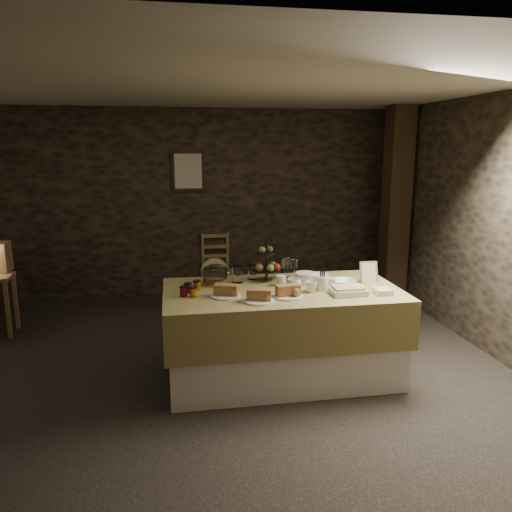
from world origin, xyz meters
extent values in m
cube|color=black|center=(0.00, 0.00, 0.00)|extent=(5.50, 5.00, 0.01)
cube|color=black|center=(0.00, 2.50, 1.30)|extent=(5.50, 0.02, 2.60)
cube|color=black|center=(0.00, -2.50, 1.30)|extent=(5.50, 0.02, 2.60)
cube|color=black|center=(2.75, 0.00, 1.30)|extent=(0.02, 5.00, 2.60)
cube|color=beige|center=(0.00, 0.00, 2.60)|extent=(5.50, 5.00, 0.01)
cube|color=silver|center=(0.55, -0.33, 0.39)|extent=(2.03, 1.04, 0.79)
cube|color=olive|center=(0.55, -0.33, 0.62)|extent=(2.10, 1.12, 0.43)
cube|color=#916748|center=(-2.21, 1.09, 0.32)|extent=(0.04, 0.04, 0.65)
cube|color=#916748|center=(-2.21, 1.39, 0.32)|extent=(0.04, 0.04, 0.65)
cube|color=#916748|center=(0.20, 2.28, 0.22)|extent=(0.41, 0.39, 0.05)
cube|color=#916748|center=(0.20, 2.45, 0.68)|extent=(0.39, 0.03, 0.39)
cube|color=black|center=(2.54, 1.66, 1.30)|extent=(0.30, 0.30, 2.60)
cube|color=#2F2318|center=(-0.15, 2.47, 1.75)|extent=(0.45, 0.03, 0.55)
cube|color=beige|center=(-0.15, 2.45, 1.75)|extent=(0.37, 0.01, 0.47)
cylinder|color=white|center=(0.81, -0.17, 0.88)|extent=(0.19, 0.19, 0.10)
cylinder|color=white|center=(0.93, -0.18, 0.87)|extent=(0.20, 0.20, 0.08)
cylinder|color=white|center=(0.90, -0.42, 0.89)|extent=(0.10, 0.10, 0.12)
imported|color=white|center=(0.65, -0.38, 0.88)|extent=(0.16, 0.16, 0.10)
imported|color=white|center=(0.79, -0.46, 0.88)|extent=(0.12, 0.12, 0.10)
cylinder|color=white|center=(0.57, -0.22, 0.88)|extent=(0.09, 0.09, 0.09)
cylinder|color=white|center=(1.01, -0.36, 0.88)|extent=(0.08, 0.08, 0.09)
imported|color=white|center=(1.14, -0.30, 0.86)|extent=(0.24, 0.24, 0.05)
cylinder|color=#916748|center=(-0.02, -0.06, 0.84)|extent=(0.26, 0.26, 0.01)
cylinder|color=brown|center=(-0.02, -0.06, 0.88)|extent=(0.22, 0.22, 0.07)
sphere|color=white|center=(-0.02, -0.06, 0.95)|extent=(0.26, 0.26, 0.26)
cylinder|color=black|center=(0.47, -0.01, 1.02)|extent=(0.03, 0.03, 0.38)
cylinder|color=black|center=(0.47, -0.01, 0.93)|extent=(0.27, 0.27, 0.01)
cylinder|color=black|center=(0.47, -0.01, 1.10)|extent=(0.19, 0.19, 0.01)
sphere|color=olive|center=(0.54, 0.02, 0.97)|extent=(0.08, 0.08, 0.08)
sphere|color=maroon|center=(0.42, 0.03, 0.97)|extent=(0.08, 0.08, 0.08)
sphere|color=olive|center=(0.49, -0.08, 0.97)|extent=(0.08, 0.08, 0.08)
sphere|color=brown|center=(0.39, -0.05, 0.97)|extent=(0.08, 0.08, 0.08)
sphere|color=maroon|center=(0.56, -0.06, 0.97)|extent=(0.08, 0.08, 0.08)
cylinder|color=white|center=(0.03, -0.47, 0.84)|extent=(0.26, 0.26, 0.01)
cube|color=brown|center=(0.03, -0.47, 0.89)|extent=(0.22, 0.15, 0.09)
cylinder|color=white|center=(0.29, -0.65, 0.84)|extent=(0.26, 0.26, 0.01)
cube|color=brown|center=(0.29, -0.65, 0.89)|extent=(0.22, 0.14, 0.09)
cylinder|color=white|center=(0.55, -0.57, 0.84)|extent=(0.26, 0.26, 0.01)
cube|color=brown|center=(0.55, -0.57, 0.89)|extent=(0.21, 0.11, 0.09)
cylinder|color=#600913|center=(-0.28, -0.30, 0.87)|extent=(0.06, 0.06, 0.07)
cylinder|color=#A35807|center=(-0.24, -0.43, 0.87)|extent=(0.06, 0.06, 0.07)
cylinder|color=#600913|center=(-0.32, -0.40, 0.87)|extent=(0.06, 0.06, 0.07)
cylinder|color=#A35807|center=(-0.20, -0.23, 0.87)|extent=(0.06, 0.06, 0.07)
cube|color=white|center=(1.08, -0.58, 0.86)|extent=(0.30, 0.22, 0.05)
cube|color=tan|center=(1.08, -0.58, 0.89)|extent=(0.26, 0.18, 0.02)
cube|color=white|center=(1.38, -0.62, 0.85)|extent=(0.14, 0.14, 0.04)
cube|color=#916748|center=(1.40, -0.24, 0.92)|extent=(0.17, 0.07, 0.22)
cylinder|color=white|center=(0.19, -0.04, 0.91)|extent=(0.10, 0.10, 0.16)
cylinder|color=white|center=(0.35, 0.05, 0.90)|extent=(0.09, 0.09, 0.14)
camera|label=1|loc=(-0.40, -4.52, 2.08)|focal=35.00mm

